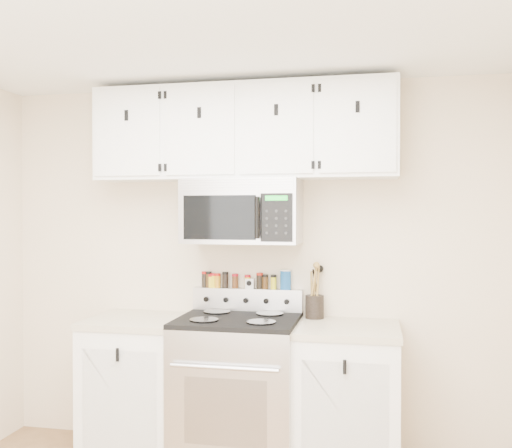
{
  "coord_description": "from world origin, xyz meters",
  "views": [
    {
      "loc": [
        0.84,
        -2.1,
        1.61
      ],
      "look_at": [
        0.11,
        1.45,
        1.55
      ],
      "focal_mm": 40.0,
      "sensor_mm": 36.0,
      "label": 1
    }
  ],
  "objects_px": {
    "microwave": "(242,211)",
    "utensil_crock": "(315,305)",
    "salt_canister": "(286,279)",
    "range": "(238,389)"
  },
  "relations": [
    {
      "from": "microwave",
      "to": "salt_canister",
      "type": "xyz_separation_m",
      "value": [
        0.26,
        0.16,
        -0.46
      ]
    },
    {
      "from": "microwave",
      "to": "utensil_crock",
      "type": "xyz_separation_m",
      "value": [
        0.47,
        0.11,
        -0.62
      ]
    },
    {
      "from": "microwave",
      "to": "salt_canister",
      "type": "relative_size",
      "value": 5.62
    },
    {
      "from": "microwave",
      "to": "utensil_crock",
      "type": "bearing_deg",
      "value": 12.75
    },
    {
      "from": "utensil_crock",
      "to": "microwave",
      "type": "bearing_deg",
      "value": -167.25
    },
    {
      "from": "utensil_crock",
      "to": "salt_canister",
      "type": "relative_size",
      "value": 2.64
    },
    {
      "from": "range",
      "to": "microwave",
      "type": "relative_size",
      "value": 1.45
    },
    {
      "from": "microwave",
      "to": "utensil_crock",
      "type": "relative_size",
      "value": 2.13
    },
    {
      "from": "utensil_crock",
      "to": "range",
      "type": "bearing_deg",
      "value": -153.53
    },
    {
      "from": "range",
      "to": "salt_canister",
      "type": "distance_m",
      "value": 0.78
    }
  ]
}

